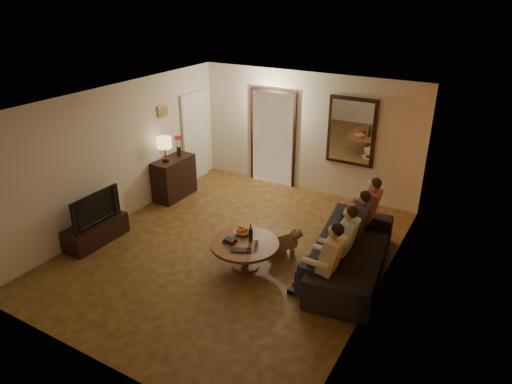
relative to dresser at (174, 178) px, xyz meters
The scene contains 33 objects.
floor 2.60m from the dresser, 28.62° to the right, with size 5.00×6.00×0.01m, color #452E12.
ceiling 3.35m from the dresser, 28.62° to the right, with size 5.00×6.00×0.01m, color white.
back_wall 2.99m from the dresser, 38.23° to the left, with size 5.00×0.02×2.60m, color beige.
front_wall 4.87m from the dresser, 61.98° to the right, with size 5.00×0.02×2.60m, color beige.
left_wall 1.52m from the dresser, 101.51° to the right, with size 0.02×6.00×2.60m, color beige.
right_wall 4.98m from the dresser, 14.49° to the right, with size 0.02×6.00×2.60m, color beige.
orange_accent 4.97m from the dresser, 14.52° to the right, with size 0.01×6.00×2.60m, color orange.
kitchen_doorway 2.36m from the dresser, 50.39° to the left, with size 1.00×0.06×2.10m, color #FFE0A5.
door_trim 2.35m from the dresser, 50.23° to the left, with size 1.12×0.04×2.22m, color black.
fridge_glimpse 2.49m from the dresser, 45.95° to the left, with size 0.45×0.03×1.70m, color silver.
mirror_frame 3.83m from the dresser, 28.06° to the left, with size 1.00×0.05×1.40m, color black.
mirror_glass 3.82m from the dresser, 27.64° to the left, with size 0.86×0.02×1.26m, color white.
white_door 1.24m from the dresser, 101.08° to the left, with size 0.06×0.85×2.04m, color white.
framed_art 1.43m from the dresser, 161.84° to the left, with size 0.03×0.28×0.24m, color #B28C33.
art_canvas 1.43m from the dresser, 160.60° to the left, with size 0.01×0.22×0.18m, color brown.
dresser is the anchor object (origin of this frame).
table_lamp 0.74m from the dresser, 90.00° to the right, with size 0.30×0.30×0.54m, color beige, non-canonical shape.
flower_vase 0.69m from the dresser, 90.00° to the left, with size 0.14×0.14×0.44m, color red, non-canonical shape.
tv_stand 2.22m from the dresser, 90.00° to the right, with size 0.45×1.17×0.39m, color black.
tv 2.22m from the dresser, 90.00° to the right, with size 0.13×1.01×0.58m, color black.
sofa 4.34m from the dresser, 11.21° to the right, with size 0.97×2.49×0.73m, color black.
person_a 4.51m from the dresser, 22.76° to the right, with size 0.60×0.40×1.20m, color tan, non-canonical shape.
person_b 4.31m from the dresser, 15.38° to the right, with size 0.60×0.40×1.20m, color tan, non-canonical shape.
person_c 4.20m from the dresser, ahead, with size 0.60×0.40×1.20m, color tan, non-canonical shape.
person_d 4.16m from the dresser, ahead, with size 0.60×0.40×1.20m, color tan, non-canonical shape.
dog 3.22m from the dresser, 16.83° to the right, with size 0.56×0.24×0.56m, color tan, non-canonical shape.
coffee_table 3.14m from the dresser, 30.06° to the right, with size 1.10×1.10×0.45m, color #5B2C1B.
bowl 2.87m from the dresser, 28.06° to the right, with size 0.26×0.26×0.06m, color white.
oranges 2.87m from the dresser, 28.06° to the right, with size 0.20×0.20×0.08m, color #DC5A12, non-canonical shape.
wine_bottle 3.13m from the dresser, 28.02° to the right, with size 0.07×0.07×0.31m, color black, non-canonical shape.
wine_glass 3.27m from the dresser, 27.72° to the right, with size 0.06×0.06×0.10m, color silver.
book_stack 3.00m from the dresser, 33.82° to the right, with size 0.20×0.15×0.07m, color black, non-canonical shape.
laptop 3.37m from the dresser, 33.33° to the right, with size 0.33×0.21×0.03m, color black.
Camera 1 is at (3.74, -5.70, 4.21)m, focal length 32.00 mm.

